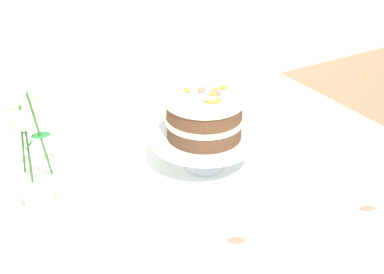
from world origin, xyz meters
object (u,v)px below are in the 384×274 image
at_px(flower_vase, 34,169).
at_px(teacup, 128,251).
at_px(cake_stand, 204,141).
at_px(dining_table, 189,215).
at_px(layer_cake, 204,115).

xyz_separation_m(flower_vase, teacup, (0.11, -0.27, -0.09)).
bearing_deg(cake_stand, flower_vase, 175.03).
distance_m(flower_vase, teacup, 0.31).
height_order(flower_vase, teacup, flower_vase).
relative_size(flower_vase, teacup, 2.85).
height_order(dining_table, cake_stand, cake_stand).
bearing_deg(teacup, flower_vase, 111.51).
distance_m(dining_table, flower_vase, 0.43).
relative_size(dining_table, cake_stand, 4.83).
xyz_separation_m(cake_stand, teacup, (-0.34, -0.23, -0.06)).
height_order(cake_stand, flower_vase, flower_vase).
bearing_deg(layer_cake, dining_table, -144.40).
relative_size(layer_cake, flower_vase, 0.63).
relative_size(cake_stand, flower_vase, 0.87).
height_order(dining_table, flower_vase, flower_vase).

